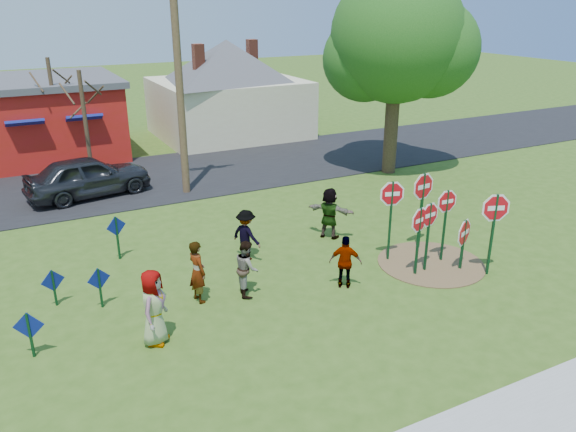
# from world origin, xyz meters

# --- Properties ---
(ground) EXTENTS (120.00, 120.00, 0.00)m
(ground) POSITION_xyz_m (0.00, 0.00, 0.00)
(ground) COLOR #355418
(ground) RESTS_ON ground
(road) EXTENTS (120.00, 7.50, 0.04)m
(road) POSITION_xyz_m (0.00, 11.50, 0.02)
(road) COLOR black
(road) RESTS_ON ground
(dirt_patch) EXTENTS (3.20, 3.20, 0.03)m
(dirt_patch) POSITION_xyz_m (4.50, -1.00, 0.01)
(dirt_patch) COLOR brown
(dirt_patch) RESTS_ON ground
(red_building) EXTENTS (9.40, 7.69, 3.90)m
(red_building) POSITION_xyz_m (-5.50, 17.99, 1.97)
(red_building) COLOR #A61C10
(red_building) RESTS_ON ground
(cream_house) EXTENTS (9.40, 9.40, 6.50)m
(cream_house) POSITION_xyz_m (5.50, 18.00, 2.92)
(cream_house) COLOR beige
(cream_house) RESTS_ON ground
(stop_sign_a) EXTENTS (0.96, 0.26, 2.20)m
(stop_sign_a) POSITION_xyz_m (3.61, -1.35, 1.52)
(stop_sign_a) COLOR #103B1F
(stop_sign_a) RESTS_ON ground
(stop_sign_b) EXTENTS (0.99, 0.31, 2.66)m
(stop_sign_b) POSITION_xyz_m (3.50, -0.17, 1.92)
(stop_sign_b) COLOR #103B1F
(stop_sign_b) RESTS_ON ground
(stop_sign_c) EXTENTS (0.95, 0.06, 2.41)m
(stop_sign_c) POSITION_xyz_m (4.92, -0.97, 1.69)
(stop_sign_c) COLOR #103B1F
(stop_sign_c) RESTS_ON ground
(stop_sign_d) EXTENTS (1.15, 0.16, 2.66)m
(stop_sign_d) POSITION_xyz_m (4.92, 0.12, 1.89)
(stop_sign_d) COLOR #103B1F
(stop_sign_d) RESTS_ON ground
(stop_sign_e) EXTENTS (1.02, 0.44, 1.72)m
(stop_sign_e) POSITION_xyz_m (5.03, -1.68, 1.09)
(stop_sign_e) COLOR #103B1F
(stop_sign_e) RESTS_ON ground
(stop_sign_f) EXTENTS (1.05, 0.41, 2.61)m
(stop_sign_f) POSITION_xyz_m (5.51, -2.27, 1.86)
(stop_sign_f) COLOR #103B1F
(stop_sign_f) RESTS_ON ground
(stop_sign_g) EXTENTS (0.96, 0.20, 2.25)m
(stop_sign_g) POSITION_xyz_m (4.03, -1.27, 1.56)
(stop_sign_g) COLOR #103B1F
(stop_sign_g) RESTS_ON ground
(blue_diamond_a) EXTENTS (0.65, 0.20, 1.13)m
(blue_diamond_a) POSITION_xyz_m (-6.61, -0.62, 0.68)
(blue_diamond_a) COLOR #103B1F
(blue_diamond_a) RESTS_ON ground
(blue_diamond_b) EXTENTS (0.60, 0.17, 1.13)m
(blue_diamond_b) POSITION_xyz_m (-4.85, 0.92, 0.69)
(blue_diamond_b) COLOR #103B1F
(blue_diamond_b) RESTS_ON ground
(blue_diamond_c) EXTENTS (0.60, 0.18, 1.03)m
(blue_diamond_c) POSITION_xyz_m (-5.90, 1.56, 0.62)
(blue_diamond_c) COLOR #103B1F
(blue_diamond_c) RESTS_ON ground
(blue_diamond_d) EXTENTS (0.62, 0.23, 1.41)m
(blue_diamond_d) POSITION_xyz_m (-3.83, 3.67, 0.88)
(blue_diamond_d) COLOR #103B1F
(blue_diamond_d) RESTS_ON ground
(person_a) EXTENTS (1.01, 1.08, 1.85)m
(person_a) POSITION_xyz_m (-4.00, -1.32, 0.92)
(person_a) COLOR #373C81
(person_a) RESTS_ON ground
(person_b) EXTENTS (0.52, 0.69, 1.72)m
(person_b) POSITION_xyz_m (-2.49, 0.08, 0.86)
(person_b) COLOR #1F6A6B
(person_b) RESTS_ON ground
(person_c) EXTENTS (0.76, 0.88, 1.56)m
(person_c) POSITION_xyz_m (-1.19, -0.15, 0.78)
(person_c) COLOR brown
(person_c) RESTS_ON ground
(person_d) EXTENTS (0.97, 1.19, 1.60)m
(person_d) POSITION_xyz_m (-0.34, 1.86, 0.80)
(person_d) COLOR #2E2E32
(person_d) RESTS_ON ground
(person_e) EXTENTS (0.94, 0.83, 1.53)m
(person_e) POSITION_xyz_m (1.37, -1.05, 0.77)
(person_e) COLOR #4C2C57
(person_e) RESTS_ON ground
(person_f) EXTENTS (1.40, 1.59, 1.74)m
(person_f) POSITION_xyz_m (2.80, 2.17, 0.87)
(person_f) COLOR #19482A
(person_f) RESTS_ON ground
(suv) EXTENTS (5.11, 2.76, 1.65)m
(suv) POSITION_xyz_m (-3.66, 10.18, 0.86)
(suv) COLOR #333438
(suv) RESTS_ON road
(utility_pole) EXTENTS (2.38, 0.40, 9.72)m
(utility_pole) POSITION_xyz_m (-0.03, 8.89, 5.11)
(utility_pole) COLOR #4C3823
(utility_pole) RESTS_ON ground
(leafy_tree) EXTENTS (6.27, 5.72, 8.91)m
(leafy_tree) POSITION_xyz_m (9.38, 7.49, 5.73)
(leafy_tree) COLOR #382819
(leafy_tree) RESTS_ON ground
(bare_tree_east) EXTENTS (1.80, 1.80, 4.76)m
(bare_tree_east) POSITION_xyz_m (-3.19, 12.59, 3.08)
(bare_tree_east) COLOR #382819
(bare_tree_east) RESTS_ON ground
(bare_tree_extra) EXTENTS (1.80, 1.80, 5.11)m
(bare_tree_extra) POSITION_xyz_m (-4.14, 14.90, 3.31)
(bare_tree_extra) COLOR #382819
(bare_tree_extra) RESTS_ON ground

